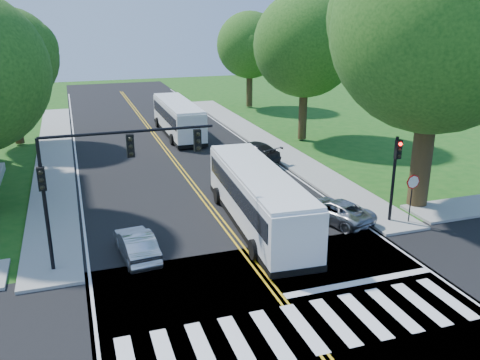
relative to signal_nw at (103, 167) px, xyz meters
name	(u,v)px	position (x,y,z in m)	size (l,w,h in m)	color
ground	(298,320)	(5.86, -6.43, -4.38)	(140.00, 140.00, 0.00)	#164D13
road	(185,174)	(5.86, 11.57, -4.37)	(14.00, 96.00, 0.01)	black
cross_road	(298,320)	(5.86, -6.43, -4.37)	(60.00, 12.00, 0.01)	black
center_line	(173,158)	(5.86, 15.57, -4.36)	(0.36, 70.00, 0.01)	gold
edge_line_w	(77,167)	(-0.94, 15.57, -4.36)	(0.12, 70.00, 0.01)	silver
edge_line_e	(258,151)	(12.66, 15.57, -4.36)	(0.12, 70.00, 0.01)	silver
crosswalk	(304,328)	(5.86, -6.93, -4.36)	(12.60, 3.00, 0.01)	silver
stop_bar	(360,282)	(9.36, -4.83, -4.36)	(6.60, 0.40, 0.01)	silver
sidewalk_nw	(55,157)	(-2.44, 18.57, -4.30)	(2.60, 40.00, 0.15)	gray
sidewalk_ne	(262,140)	(14.16, 18.57, -4.30)	(2.60, 40.00, 0.15)	gray
tree_ne_big	(437,27)	(16.86, 1.57, 5.24)	(10.80, 10.80, 14.91)	#2F2313
tree_west_far	(8,57)	(-5.14, 23.57, 2.62)	(7.60, 7.60, 10.67)	#2F2313
tree_east_mid	(306,45)	(17.36, 17.57, 3.48)	(8.40, 8.40, 11.93)	#2F2313
tree_east_far	(250,45)	(18.36, 33.57, 2.48)	(7.20, 7.20, 10.34)	#2F2313
signal_nw	(103,167)	(0.00, 0.00, 0.00)	(7.15, 0.46, 5.66)	black
signal_ne	(395,168)	(14.06, 0.01, -1.41)	(0.30, 0.46, 4.40)	black
stop_sign	(412,187)	(14.86, -0.45, -2.35)	(0.76, 0.08, 2.53)	black
bus_lead	(258,197)	(7.45, 1.83, -2.82)	(3.24, 11.47, 2.93)	silver
bus_follow	(178,117)	(7.90, 22.98, -2.83)	(2.79, 11.29, 2.91)	silver
hatchback	(137,244)	(1.16, 0.26, -3.74)	(1.33, 3.81, 1.26)	#B3B6BA
suv	(335,210)	(11.48, 1.14, -3.78)	(1.93, 4.19, 1.16)	#A4A6AB
dark_sedan	(252,151)	(11.27, 13.16, -3.67)	(1.95, 4.80, 1.39)	black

